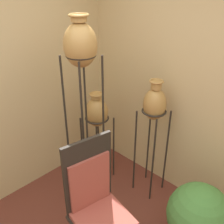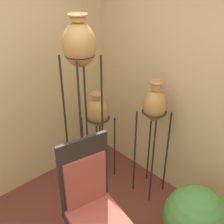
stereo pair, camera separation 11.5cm
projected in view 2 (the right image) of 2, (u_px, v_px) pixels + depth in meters
wall_right at (222, 95)px, 2.43m from camera, size 0.06×7.30×2.70m
vase_stand_tall at (80, 52)px, 2.24m from camera, size 0.29×0.29×2.07m
vase_stand_medium at (155, 108)px, 2.71m from camera, size 0.28×0.28×1.41m
vase_stand_short at (98, 113)px, 3.04m from camera, size 0.30×0.30×1.17m
chair at (92, 200)px, 2.19m from camera, size 0.54×0.54×1.22m
potted_plant at (195, 221)px, 2.32m from camera, size 0.58×0.58×0.73m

